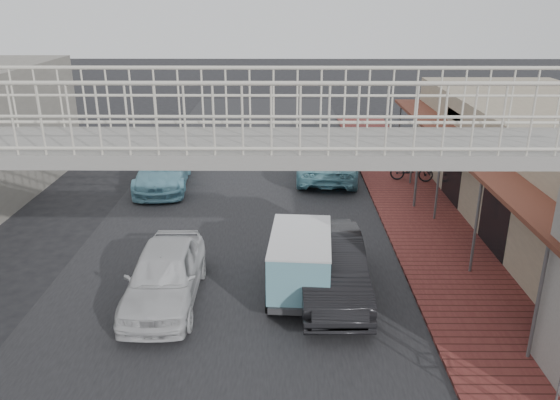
{
  "coord_description": "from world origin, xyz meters",
  "views": [
    {
      "loc": [
        1.51,
        -13.11,
        7.54
      ],
      "look_at": [
        1.39,
        2.29,
        1.8
      ],
      "focal_mm": 35.0,
      "sensor_mm": 36.0,
      "label": 1
    }
  ],
  "objects_px": {
    "angkot_van": "(301,254)",
    "motorcycle_far": "(388,149)",
    "white_hatchback": "(165,275)",
    "angkot_far": "(163,169)",
    "angkot_curb": "(328,160)",
    "dark_sedan": "(330,265)",
    "motorcycle_near": "(412,170)",
    "arrow_sign": "(439,147)"
  },
  "relations": [
    {
      "from": "white_hatchback",
      "to": "motorcycle_near",
      "type": "bearing_deg",
      "value": 47.87
    },
    {
      "from": "dark_sedan",
      "to": "motorcycle_near",
      "type": "height_order",
      "value": "dark_sedan"
    },
    {
      "from": "angkot_van",
      "to": "motorcycle_far",
      "type": "distance_m",
      "value": 13.72
    },
    {
      "from": "motorcycle_near",
      "to": "angkot_curb",
      "type": "bearing_deg",
      "value": 88.91
    },
    {
      "from": "angkot_curb",
      "to": "motorcycle_near",
      "type": "xyz_separation_m",
      "value": [
        3.51,
        -0.9,
        -0.18
      ]
    },
    {
      "from": "dark_sedan",
      "to": "arrow_sign",
      "type": "bearing_deg",
      "value": 53.13
    },
    {
      "from": "dark_sedan",
      "to": "motorcycle_near",
      "type": "xyz_separation_m",
      "value": [
        4.24,
        9.32,
        -0.23
      ]
    },
    {
      "from": "dark_sedan",
      "to": "white_hatchback",
      "type": "bearing_deg",
      "value": -175.1
    },
    {
      "from": "white_hatchback",
      "to": "arrow_sign",
      "type": "xyz_separation_m",
      "value": [
        8.75,
        6.66,
        1.68
      ]
    },
    {
      "from": "angkot_curb",
      "to": "motorcycle_near",
      "type": "relative_size",
      "value": 3.0
    },
    {
      "from": "motorcycle_near",
      "to": "motorcycle_far",
      "type": "xyz_separation_m",
      "value": [
        -0.35,
        3.61,
        -0.02
      ]
    },
    {
      "from": "dark_sedan",
      "to": "motorcycle_far",
      "type": "distance_m",
      "value": 13.51
    },
    {
      "from": "angkot_curb",
      "to": "angkot_van",
      "type": "xyz_separation_m",
      "value": [
        -1.52,
        -10.18,
        0.35
      ]
    },
    {
      "from": "dark_sedan",
      "to": "motorcycle_far",
      "type": "bearing_deg",
      "value": 71.84
    },
    {
      "from": "angkot_van",
      "to": "arrow_sign",
      "type": "relative_size",
      "value": 1.25
    },
    {
      "from": "angkot_far",
      "to": "motorcycle_near",
      "type": "xyz_separation_m",
      "value": [
        10.57,
        0.42,
        -0.16
      ]
    },
    {
      "from": "white_hatchback",
      "to": "dark_sedan",
      "type": "relative_size",
      "value": 0.92
    },
    {
      "from": "white_hatchback",
      "to": "angkot_far",
      "type": "distance_m",
      "value": 9.59
    },
    {
      "from": "angkot_far",
      "to": "motorcycle_far",
      "type": "bearing_deg",
      "value": 17.15
    },
    {
      "from": "angkot_van",
      "to": "motorcycle_near",
      "type": "xyz_separation_m",
      "value": [
        5.03,
        9.27,
        -0.53
      ]
    },
    {
      "from": "motorcycle_near",
      "to": "arrow_sign",
      "type": "distance_m",
      "value": 3.66
    },
    {
      "from": "angkot_curb",
      "to": "angkot_van",
      "type": "distance_m",
      "value": 10.29
    },
    {
      "from": "motorcycle_far",
      "to": "arrow_sign",
      "type": "bearing_deg",
      "value": -176.34
    },
    {
      "from": "angkot_far",
      "to": "arrow_sign",
      "type": "height_order",
      "value": "arrow_sign"
    },
    {
      "from": "white_hatchback",
      "to": "arrow_sign",
      "type": "bearing_deg",
      "value": 36.36
    },
    {
      "from": "angkot_far",
      "to": "arrow_sign",
      "type": "relative_size",
      "value": 1.75
    },
    {
      "from": "angkot_van",
      "to": "arrow_sign",
      "type": "bearing_deg",
      "value": 53.63
    },
    {
      "from": "angkot_far",
      "to": "motorcycle_far",
      "type": "xyz_separation_m",
      "value": [
        10.23,
        4.04,
        -0.18
      ]
    },
    {
      "from": "white_hatchback",
      "to": "angkot_van",
      "type": "relative_size",
      "value": 1.23
    },
    {
      "from": "white_hatchback",
      "to": "motorcycle_near",
      "type": "xyz_separation_m",
      "value": [
        8.59,
        9.8,
        -0.18
      ]
    },
    {
      "from": "white_hatchback",
      "to": "angkot_van",
      "type": "distance_m",
      "value": 3.61
    },
    {
      "from": "angkot_curb",
      "to": "angkot_far",
      "type": "xyz_separation_m",
      "value": [
        -7.06,
        -1.33,
        -0.02
      ]
    },
    {
      "from": "motorcycle_near",
      "to": "white_hatchback",
      "type": "bearing_deg",
      "value": 152.14
    },
    {
      "from": "dark_sedan",
      "to": "angkot_van",
      "type": "xyz_separation_m",
      "value": [
        -0.8,
        0.05,
        0.3
      ]
    },
    {
      "from": "angkot_curb",
      "to": "motorcycle_near",
      "type": "height_order",
      "value": "angkot_curb"
    },
    {
      "from": "angkot_far",
      "to": "motorcycle_near",
      "type": "relative_size",
      "value": 2.81
    },
    {
      "from": "angkot_curb",
      "to": "angkot_van",
      "type": "height_order",
      "value": "angkot_van"
    },
    {
      "from": "motorcycle_far",
      "to": "angkot_van",
      "type": "bearing_deg",
      "value": 159.36
    },
    {
      "from": "angkot_far",
      "to": "angkot_van",
      "type": "height_order",
      "value": "angkot_van"
    },
    {
      "from": "motorcycle_near",
      "to": "angkot_van",
      "type": "bearing_deg",
      "value": 164.86
    },
    {
      "from": "angkot_curb",
      "to": "angkot_van",
      "type": "bearing_deg",
      "value": 86.92
    },
    {
      "from": "angkot_curb",
      "to": "motorcycle_far",
      "type": "relative_size",
      "value": 3.59
    }
  ]
}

